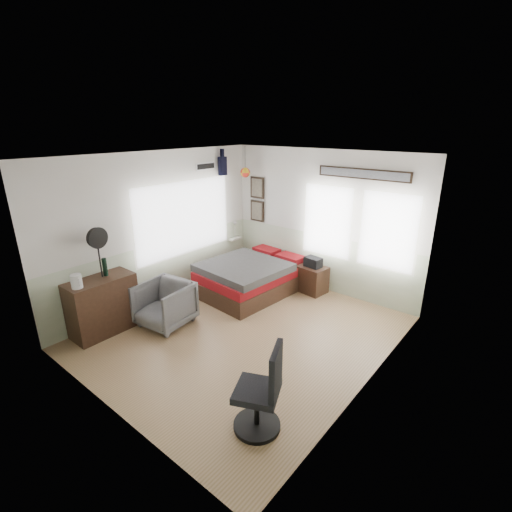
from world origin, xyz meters
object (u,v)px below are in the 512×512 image
at_px(dresser, 103,305).
at_px(task_chair, 262,397).
at_px(nightstand, 312,279).
at_px(bed, 251,277).
at_px(armchair, 165,304).

xyz_separation_m(dresser, task_chair, (3.17, -0.00, -0.03)).
bearing_deg(task_chair, nightstand, 88.24).
distance_m(bed, task_chair, 3.50).
height_order(bed, dresser, dresser).
xyz_separation_m(dresser, nightstand, (1.77, 3.34, -0.19)).
distance_m(nightstand, task_chair, 3.63).
height_order(bed, nightstand, bed).
relative_size(bed, task_chair, 2.01).
relative_size(bed, dresser, 2.06).
bearing_deg(task_chair, bed, 107.29).
relative_size(dresser, armchair, 1.26).
bearing_deg(nightstand, armchair, -107.49).
bearing_deg(nightstand, task_chair, -60.02).
bearing_deg(armchair, nightstand, 58.35).
distance_m(dresser, task_chair, 3.17).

